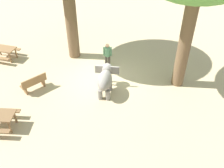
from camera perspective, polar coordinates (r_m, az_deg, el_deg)
The scene contains 5 objects.
ground_plane at distance 14.25m, azimuth -2.11°, elevation 1.47°, with size 60.00×60.00×0.00m, color tan.
elephant at distance 12.72m, azimuth -1.53°, elevation 1.21°, with size 1.70×1.85×1.34m.
person_handler at distance 14.62m, azimuth -1.05°, elevation 6.98°, with size 0.46×0.32×1.62m.
wooden_bench at distance 13.73m, azimuth -17.67°, elevation 0.27°, with size 1.46×0.77×0.88m.
picnic_table_far at distance 17.10m, azimuth -23.83°, elevation 7.08°, with size 2.11×2.10×0.78m.
Camera 1 is at (4.64, 10.50, 8.44)m, focal length 39.38 mm.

